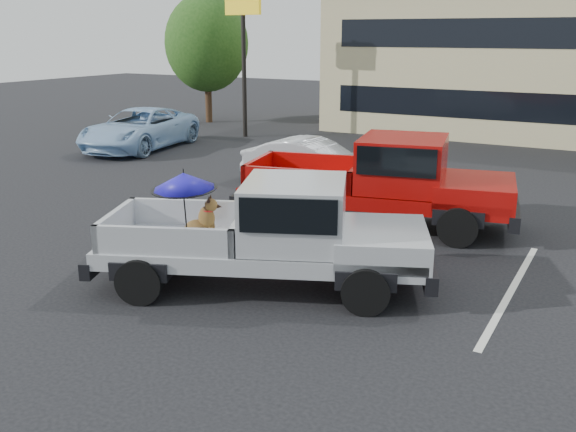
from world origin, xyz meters
name	(u,v)px	position (x,y,z in m)	size (l,w,h in m)	color
ground	(301,298)	(0.00, 0.00, 0.00)	(90.00, 90.00, 0.00)	black
stripe_left	(220,238)	(-3.00, 2.00, 0.00)	(0.12, 5.00, 0.01)	silver
stripe_right	(511,290)	(3.00, 2.00, 0.00)	(0.12, 5.00, 0.01)	silver
motel_sign	(243,21)	(-10.00, 14.00, 4.65)	(1.60, 0.22, 6.00)	black
tree_left	(207,43)	(-14.00, 17.00, 3.73)	(3.96, 3.96, 6.02)	#332114
silver_pickup	(280,229)	(-0.51, 0.24, 1.05)	(6.01, 3.98, 2.06)	black
red_pickup	(393,178)	(-0.09, 4.58, 1.11)	(6.48, 3.31, 2.04)	black
silver_sedan	(312,163)	(-3.45, 7.27, 0.67)	(1.41, 4.04, 1.33)	#B4B7BC
blue_suv	(140,129)	(-11.85, 9.59, 0.75)	(2.49, 5.41, 1.50)	#9AC1E7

